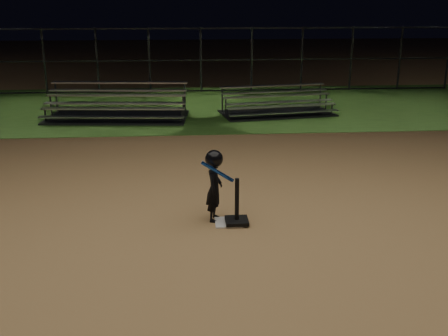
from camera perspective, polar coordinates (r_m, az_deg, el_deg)
ground at (r=9.06m, az=0.48°, el=-5.85°), size 80.00×80.00×0.00m
grass_strip at (r=18.64m, az=-2.10°, el=6.55°), size 60.00×8.00×0.01m
home_plate at (r=9.06m, az=0.48°, el=-5.78°), size 0.45×0.45×0.02m
batting_tee at (r=8.97m, az=1.37°, el=-4.97°), size 0.38×0.38×0.78m
child_batter at (r=8.95m, az=-1.04°, el=-1.66°), size 0.56×0.51×1.23m
bleacher_left at (r=17.04m, az=-11.27°, el=5.88°), size 4.45×2.45×1.05m
bleacher_right at (r=17.44m, az=5.66°, el=6.27°), size 3.76×2.26×0.86m
backstop_fence at (r=21.42m, az=-2.47°, el=11.37°), size 20.08×0.08×2.50m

